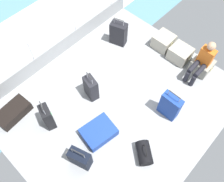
# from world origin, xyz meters

# --- Properties ---
(ground_plane) EXTENTS (4.40, 5.20, 0.06)m
(ground_plane) POSITION_xyz_m (0.00, 0.00, -0.03)
(ground_plane) COLOR #939699
(gunwale_port) EXTENTS (0.06, 5.20, 0.45)m
(gunwale_port) POSITION_xyz_m (-2.17, 0.00, 0.23)
(gunwale_port) COLOR #939699
(gunwale_port) RESTS_ON ground_plane
(railing_port) EXTENTS (0.04, 4.20, 1.02)m
(railing_port) POSITION_xyz_m (-2.17, 0.00, 0.78)
(railing_port) COLOR silver
(railing_port) RESTS_ON ground_plane
(sea_wake) EXTENTS (12.00, 12.00, 0.01)m
(sea_wake) POSITION_xyz_m (-3.60, 0.00, -0.34)
(sea_wake) COLOR #598C9E
(sea_wake) RESTS_ON ground_plane
(cargo_crate_0) EXTENTS (0.53, 0.50, 0.38)m
(cargo_crate_0) POSITION_xyz_m (-0.30, 2.18, 0.19)
(cargo_crate_0) COLOR #9E9989
(cargo_crate_0) RESTS_ON ground_plane
(cargo_crate_1) EXTENTS (0.57, 0.48, 0.38)m
(cargo_crate_1) POSITION_xyz_m (0.28, 2.13, 0.19)
(cargo_crate_1) COLOR #9E9989
(cargo_crate_1) RESTS_ON ground_plane
(cargo_crate_2) EXTENTS (0.53, 0.46, 0.36)m
(cargo_crate_2) POSITION_xyz_m (0.91, 2.19, 0.18)
(cargo_crate_2) COLOR gray
(cargo_crate_2) RESTS_ON ground_plane
(passenger_seated) EXTENTS (0.34, 0.66, 1.06)m
(passenger_seated) POSITION_xyz_m (0.91, 2.01, 0.55)
(passenger_seated) COLOR orange
(passenger_seated) RESTS_ON ground_plane
(suitcase_0) EXTENTS (0.49, 0.38, 0.84)m
(suitcase_0) POSITION_xyz_m (-1.30, 1.44, 0.34)
(suitcase_0) COLOR black
(suitcase_0) RESTS_ON ground_plane
(suitcase_1) EXTENTS (0.46, 0.22, 0.88)m
(suitcase_1) POSITION_xyz_m (1.03, 0.58, 0.36)
(suitcase_1) COLOR navy
(suitcase_1) RESTS_ON ground_plane
(suitcase_2) EXTENTS (0.40, 0.29, 0.83)m
(suitcase_2) POSITION_xyz_m (-0.60, -0.28, 0.32)
(suitcase_2) COLOR black
(suitcase_2) RESTS_ON ground_plane
(suitcase_3) EXTENTS (0.67, 0.79, 0.23)m
(suitcase_3) POSITION_xyz_m (0.23, -0.88, 0.12)
(suitcase_3) COLOR navy
(suitcase_3) RESTS_ON ground_plane
(suitcase_4) EXTENTS (0.49, 0.82, 0.24)m
(suitcase_4) POSITION_xyz_m (-1.54, -1.89, 0.12)
(suitcase_4) COLOR black
(suitcase_4) RESTS_ON ground_plane
(suitcase_5) EXTENTS (0.49, 0.35, 0.72)m
(suitcase_5) POSITION_xyz_m (0.41, -1.57, 0.27)
(suitcase_5) COLOR black
(suitcase_5) RESTS_ON ground_plane
(suitcase_6) EXTENTS (0.39, 0.29, 0.88)m
(suitcase_6) POSITION_xyz_m (-0.76, -1.45, 0.34)
(suitcase_6) COLOR black
(suitcase_6) RESTS_ON ground_plane
(duffel_bag) EXTENTS (0.56, 0.53, 0.43)m
(duffel_bag) POSITION_xyz_m (1.27, -0.56, 0.15)
(duffel_bag) COLOR black
(duffel_bag) RESTS_ON ground_plane
(paper_cup) EXTENTS (0.08, 0.08, 0.10)m
(paper_cup) POSITION_xyz_m (0.08, -1.65, 0.05)
(paper_cup) COLOR white
(paper_cup) RESTS_ON ground_plane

